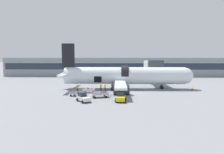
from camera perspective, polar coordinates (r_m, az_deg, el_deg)
The scene contains 16 objects.
ground_plane at distance 42.87m, azimuth 5.81°, elevation -4.51°, with size 500.00×500.00×0.00m, color gray.
terminal_strip at distance 80.61m, azimuth 3.82°, elevation 2.92°, with size 95.56×8.22×7.34m.
jet_bridge_stub at distance 55.51m, azimuth 11.46°, elevation 2.99°, with size 3.71×12.75×6.81m.
airplane at distance 47.50m, azimuth 3.17°, elevation 0.30°, with size 32.56×27.43×10.79m.
baggage_tug_lead at distance 34.32m, azimuth 2.50°, elevation -5.83°, with size 2.08×2.75×1.71m.
baggage_tug_mid at distance 34.56m, azimuth -8.25°, elevation -5.88°, with size 2.76×3.10×1.60m.
baggage_cart_loading at distance 42.97m, azimuth -6.62°, elevation -3.85°, with size 3.42×1.77×1.05m.
baggage_cart_queued at distance 39.48m, azimuth -9.77°, elevation -4.75°, with size 3.80×2.34×0.96m.
baggage_cart_empty at distance 37.91m, azimuth -3.37°, elevation -5.01°, with size 4.08×2.50×1.01m.
ground_crew_loader_a at distance 44.32m, azimuth -2.00°, elevation -2.94°, with size 0.40×0.60×1.75m.
ground_crew_loader_b at distance 44.28m, azimuth -9.90°, elevation -3.16°, with size 0.42×0.55×1.56m.
ground_crew_driver at distance 44.69m, azimuth -3.19°, elevation -2.89°, with size 0.50×0.60×1.72m.
suitcase_on_tarmac_upright at distance 43.09m, azimuth -9.79°, elevation -4.19°, with size 0.53×0.32×0.59m.
safety_cone_nose at distance 49.88m, azimuth 21.94°, elevation -3.12°, with size 0.56×0.56×0.61m.
safety_cone_engine_left at distance 33.74m, azimuth 2.19°, elevation -6.70°, with size 0.63×0.63×0.72m.
safety_cone_wingtip at distance 41.32m, azimuth 4.42°, elevation -4.49°, with size 0.58×0.58×0.60m.
Camera 1 is at (-3.18, -42.07, 7.58)m, focal length 32.00 mm.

